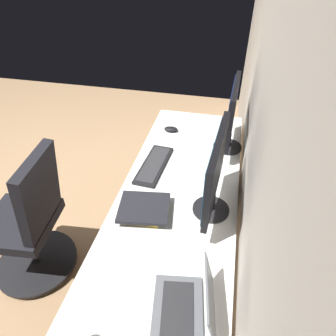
{
  "coord_description": "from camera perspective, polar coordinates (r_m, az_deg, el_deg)",
  "views": [
    {
      "loc": [
        1.59,
        2.0,
        1.91
      ],
      "look_at": [
        0.39,
        1.74,
        0.95
      ],
      "focal_mm": 31.65,
      "sensor_mm": 36.0,
      "label": 1
    }
  ],
  "objects": [
    {
      "name": "drawer_pedestal",
      "position": [
        2.17,
        3.72,
        -7.94
      ],
      "size": [
        0.4,
        0.51,
        0.69
      ],
      "color": "white",
      "rests_on": "ground"
    },
    {
      "name": "monitor_primary",
      "position": [
        1.47,
        9.03,
        -0.78
      ],
      "size": [
        0.53,
        0.2,
        0.47
      ],
      "color": "black",
      "rests_on": "desk"
    },
    {
      "name": "desk",
      "position": [
        1.74,
        1.62,
        -7.63
      ],
      "size": [
        2.1,
        0.68,
        0.73
      ],
      "color": "white",
      "rests_on": "ground"
    },
    {
      "name": "office_chair",
      "position": [
        2.12,
        -24.93,
        -9.84
      ],
      "size": [
        0.56,
        0.57,
        0.97
      ],
      "color": "black",
      "rests_on": "ground"
    },
    {
      "name": "laptop_leftmost",
      "position": [
        1.28,
        4.32,
        -24.75
      ],
      "size": [
        0.32,
        0.29,
        0.2
      ],
      "color": "#595B60",
      "rests_on": "desk"
    },
    {
      "name": "wall_back",
      "position": [
        1.71,
        18.91,
        15.33
      ],
      "size": [
        4.82,
        0.1,
        2.6
      ],
      "primitive_type": "cube",
      "color": "beige",
      "rests_on": "ground"
    },
    {
      "name": "book_stack_near",
      "position": [
        1.61,
        -4.66,
        -7.72
      ],
      "size": [
        0.26,
        0.3,
        0.05
      ],
      "color": "gold",
      "rests_on": "desk"
    },
    {
      "name": "monitor_secondary",
      "position": [
        2.01,
        12.18,
        10.15
      ],
      "size": [
        0.49,
        0.2,
        0.46
      ],
      "color": "black",
      "rests_on": "desk"
    },
    {
      "name": "mouse_main",
      "position": [
        2.27,
        0.58,
        7.48
      ],
      "size": [
        0.06,
        0.1,
        0.03
      ],
      "primitive_type": "ellipsoid",
      "color": "black",
      "rests_on": "desk"
    },
    {
      "name": "keyboard_main",
      "position": [
        1.92,
        -2.73,
        0.62
      ],
      "size": [
        0.43,
        0.17,
        0.02
      ],
      "color": "black",
      "rests_on": "desk"
    }
  ]
}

